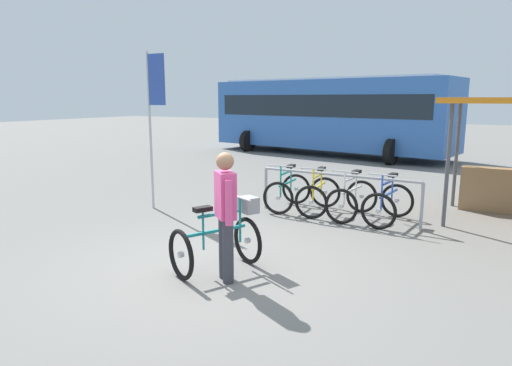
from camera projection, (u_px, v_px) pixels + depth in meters
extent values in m
plane|color=slate|center=(212.00, 268.00, 6.17)|extent=(80.00, 80.00, 0.00)
cylinder|color=#99999E|center=(266.00, 188.00, 9.48)|extent=(0.06, 0.06, 0.85)
cylinder|color=#99999E|center=(422.00, 207.00, 7.85)|extent=(0.06, 0.06, 0.85)
cylinder|color=#99999E|center=(337.00, 175.00, 8.59)|extent=(3.15, 0.20, 0.05)
torus|color=black|center=(296.00, 189.00, 9.88)|extent=(0.66, 0.12, 0.66)
cylinder|color=#B7B7BC|center=(296.00, 189.00, 9.88)|extent=(0.08, 0.07, 0.08)
torus|color=black|center=(278.00, 198.00, 8.98)|extent=(0.66, 0.12, 0.66)
cylinder|color=#B7B7BC|center=(278.00, 198.00, 8.98)|extent=(0.08, 0.07, 0.08)
cube|color=teal|center=(288.00, 183.00, 9.39)|extent=(0.09, 0.92, 0.04)
cube|color=teal|center=(287.00, 172.00, 9.30)|extent=(0.07, 0.61, 0.04)
cylinder|color=teal|center=(291.00, 179.00, 9.54)|extent=(0.03, 0.03, 0.55)
cube|color=black|center=(291.00, 166.00, 9.49)|extent=(0.13, 0.25, 0.06)
cylinder|color=teal|center=(281.00, 182.00, 9.03)|extent=(0.03, 0.03, 0.63)
cylinder|color=#B7B7BC|center=(281.00, 166.00, 8.97)|extent=(0.52, 0.06, 0.03)
torus|color=black|center=(325.00, 192.00, 9.53)|extent=(0.67, 0.16, 0.66)
cylinder|color=#B7B7BC|center=(325.00, 192.00, 9.53)|extent=(0.09, 0.07, 0.08)
torus|color=black|center=(311.00, 202.00, 8.61)|extent=(0.67, 0.16, 0.66)
cylinder|color=#B7B7BC|center=(311.00, 202.00, 8.61)|extent=(0.09, 0.07, 0.08)
cube|color=yellow|center=(319.00, 186.00, 9.03)|extent=(0.12, 0.92, 0.04)
cube|color=yellow|center=(318.00, 175.00, 8.94)|extent=(0.09, 0.61, 0.04)
cylinder|color=yellow|center=(321.00, 182.00, 9.18)|extent=(0.03, 0.03, 0.55)
cube|color=black|center=(322.00, 169.00, 9.13)|extent=(0.14, 0.25, 0.06)
cylinder|color=yellow|center=(313.00, 185.00, 8.66)|extent=(0.03, 0.03, 0.63)
cylinder|color=#B7B7BC|center=(314.00, 169.00, 8.60)|extent=(0.52, 0.08, 0.03)
torus|color=black|center=(362.00, 196.00, 9.12)|extent=(0.67, 0.15, 0.66)
cylinder|color=#B7B7BC|center=(362.00, 196.00, 9.12)|extent=(0.09, 0.07, 0.08)
torus|color=black|center=(341.00, 206.00, 8.29)|extent=(0.67, 0.15, 0.66)
cylinder|color=#B7B7BC|center=(341.00, 206.00, 8.29)|extent=(0.09, 0.07, 0.08)
cube|color=silver|center=(352.00, 190.00, 8.67)|extent=(0.12, 0.92, 0.04)
cube|color=silver|center=(352.00, 179.00, 8.58)|extent=(0.09, 0.61, 0.04)
cylinder|color=silver|center=(356.00, 186.00, 8.81)|extent=(0.03, 0.03, 0.55)
cube|color=black|center=(357.00, 172.00, 8.75)|extent=(0.14, 0.25, 0.06)
cylinder|color=silver|center=(344.00, 188.00, 8.33)|extent=(0.03, 0.03, 0.63)
cylinder|color=#B7B7BC|center=(345.00, 172.00, 8.27)|extent=(0.52, 0.07, 0.03)
torus|color=black|center=(397.00, 201.00, 8.76)|extent=(0.66, 0.13, 0.66)
cylinder|color=#B7B7BC|center=(397.00, 201.00, 8.76)|extent=(0.09, 0.07, 0.08)
torus|color=black|center=(378.00, 211.00, 7.93)|extent=(0.66, 0.13, 0.66)
cylinder|color=#B7B7BC|center=(378.00, 211.00, 7.93)|extent=(0.09, 0.07, 0.08)
cube|color=#2D56B7|center=(389.00, 194.00, 8.30)|extent=(0.13, 0.92, 0.04)
cube|color=#2D56B7|center=(389.00, 182.00, 8.22)|extent=(0.10, 0.61, 0.04)
cylinder|color=#2D56B7|center=(392.00, 189.00, 8.44)|extent=(0.03, 0.03, 0.55)
cube|color=black|center=(393.00, 175.00, 8.39)|extent=(0.14, 0.25, 0.06)
cylinder|color=#2D56B7|center=(382.00, 192.00, 7.97)|extent=(0.03, 0.03, 0.63)
cylinder|color=#B7B7BC|center=(383.00, 175.00, 7.92)|extent=(0.52, 0.08, 0.03)
torus|color=black|center=(181.00, 255.00, 5.73)|extent=(0.62, 0.34, 0.66)
cylinder|color=#B7B7BC|center=(181.00, 255.00, 5.73)|extent=(0.10, 0.09, 0.08)
torus|color=black|center=(247.00, 240.00, 6.30)|extent=(0.62, 0.34, 0.66)
cylinder|color=#B7B7BC|center=(247.00, 240.00, 6.30)|extent=(0.10, 0.09, 0.08)
cube|color=teal|center=(215.00, 231.00, 5.97)|extent=(0.44, 0.84, 0.04)
cube|color=teal|center=(219.00, 214.00, 5.96)|extent=(0.30, 0.57, 0.04)
cylinder|color=teal|center=(203.00, 230.00, 5.86)|extent=(0.03, 0.03, 0.55)
cube|color=black|center=(203.00, 209.00, 5.81)|extent=(0.21, 0.27, 0.06)
cylinder|color=teal|center=(240.00, 220.00, 6.17)|extent=(0.03, 0.03, 0.63)
cylinder|color=#B7B7BC|center=(240.00, 197.00, 6.12)|extent=(0.48, 0.25, 0.03)
cube|color=gray|center=(249.00, 205.00, 6.22)|extent=(0.32, 0.29, 0.22)
cylinder|color=#383842|center=(228.00, 251.00, 5.61)|extent=(0.14, 0.14, 0.82)
cylinder|color=#383842|center=(224.00, 247.00, 5.77)|extent=(0.14, 0.14, 0.82)
cube|color=#E54C8C|center=(225.00, 195.00, 5.56)|extent=(0.39, 0.38, 0.58)
cylinder|color=#E54C8C|center=(229.00, 203.00, 5.36)|extent=(0.09, 0.09, 0.55)
cylinder|color=#E54C8C|center=(219.00, 196.00, 5.77)|extent=(0.09, 0.09, 0.55)
sphere|color=#9E7051|center=(225.00, 161.00, 5.48)|extent=(0.22, 0.22, 0.22)
cube|color=#3366B7|center=(328.00, 114.00, 18.45)|extent=(10.28, 4.16, 2.70)
cube|color=#19232D|center=(329.00, 105.00, 18.39)|extent=(9.49, 4.04, 0.84)
cube|color=silver|center=(329.00, 79.00, 18.20)|extent=(9.25, 3.74, 0.08)
cylinder|color=black|center=(248.00, 141.00, 19.72)|extent=(0.40, 0.93, 0.90)
cylinder|color=black|center=(281.00, 137.00, 21.63)|extent=(0.40, 0.93, 0.90)
cylinder|color=black|center=(391.00, 152.00, 15.72)|extent=(0.40, 0.93, 0.90)
cylinder|color=black|center=(416.00, 146.00, 17.63)|extent=(0.40, 0.93, 0.90)
cylinder|color=#4C4C51|center=(456.00, 155.00, 9.54)|extent=(0.07, 0.07, 2.20)
cylinder|color=#4C4C51|center=(448.00, 166.00, 7.98)|extent=(0.07, 0.07, 2.20)
cylinder|color=#B2B2B7|center=(150.00, 132.00, 9.25)|extent=(0.05, 0.05, 3.20)
cube|color=#2D4CA5|center=(157.00, 80.00, 8.95)|extent=(0.40, 0.03, 1.00)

